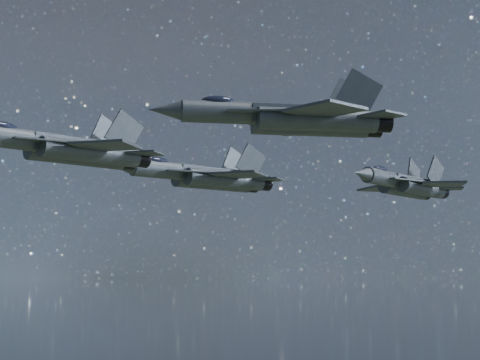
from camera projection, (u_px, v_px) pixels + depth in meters
jet_lead at (68, 148)px, 62.92m from camera, size 18.33×12.62×4.60m
jet_left at (207, 177)px, 84.68m from camera, size 20.08×14.07×5.06m
jet_right at (294, 118)px, 48.29m from camera, size 15.09×10.00×3.85m
jet_slot at (406, 185)px, 81.65m from camera, size 17.58×11.74×4.46m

